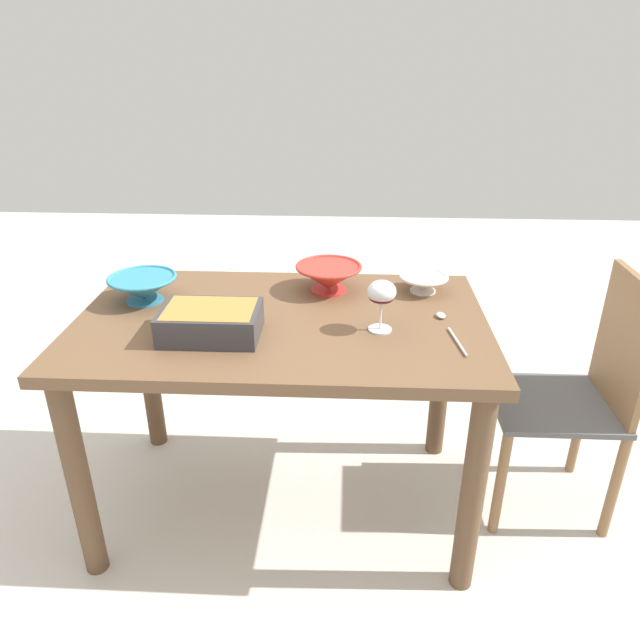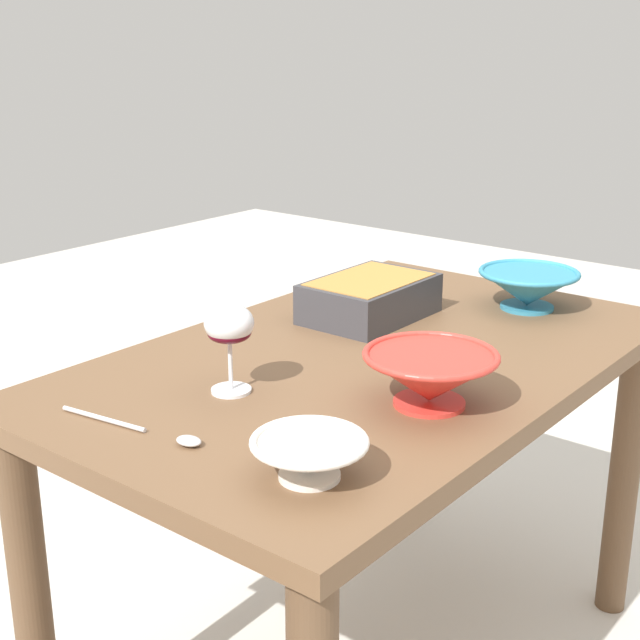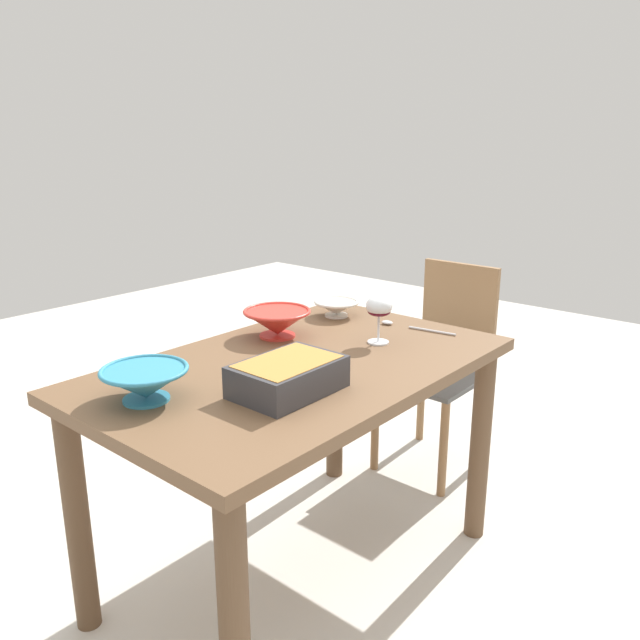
# 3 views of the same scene
# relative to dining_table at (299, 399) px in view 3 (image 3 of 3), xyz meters

# --- Properties ---
(ground_plane) EXTENTS (8.00, 8.00, 0.00)m
(ground_plane) POSITION_rel_dining_table_xyz_m (0.00, 0.00, -0.65)
(ground_plane) COLOR beige
(dining_table) EXTENTS (1.33, 0.82, 0.77)m
(dining_table) POSITION_rel_dining_table_xyz_m (0.00, 0.00, 0.00)
(dining_table) COLOR brown
(dining_table) RESTS_ON ground_plane
(chair) EXTENTS (0.42, 0.38, 0.91)m
(chair) POSITION_rel_dining_table_xyz_m (-1.03, -0.06, -0.17)
(chair) COLOR #595959
(chair) RESTS_ON ground_plane
(wine_glass) EXTENTS (0.09, 0.09, 0.16)m
(wine_glass) POSITION_rel_dining_table_xyz_m (-0.32, 0.08, 0.24)
(wine_glass) COLOR white
(wine_glass) RESTS_ON dining_table
(casserole_dish) EXTENTS (0.30, 0.20, 0.09)m
(casserole_dish) POSITION_rel_dining_table_xyz_m (0.20, 0.14, 0.17)
(casserole_dish) COLOR #38383D
(casserole_dish) RESTS_ON dining_table
(mixing_bowl) EXTENTS (0.17, 0.17, 0.06)m
(mixing_bowl) POSITION_rel_dining_table_xyz_m (-0.48, -0.24, 0.16)
(mixing_bowl) COLOR white
(mixing_bowl) RESTS_ON dining_table
(small_bowl) EXTENTS (0.24, 0.24, 0.10)m
(small_bowl) POSITION_rel_dining_table_xyz_m (-0.15, -0.24, 0.18)
(small_bowl) COLOR red
(small_bowl) RESTS_ON dining_table
(serving_bowl) EXTENTS (0.23, 0.23, 0.09)m
(serving_bowl) POSITION_rel_dining_table_xyz_m (0.48, -0.11, 0.17)
(serving_bowl) COLOR teal
(serving_bowl) RESTS_ON dining_table
(serving_spoon) EXTENTS (0.06, 0.29, 0.01)m
(serving_spoon) POSITION_rel_dining_table_xyz_m (-0.53, 0.04, 0.13)
(serving_spoon) COLOR silver
(serving_spoon) RESTS_ON dining_table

